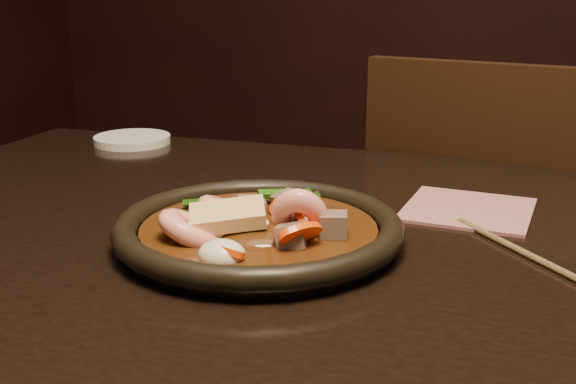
% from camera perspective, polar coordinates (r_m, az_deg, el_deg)
% --- Properties ---
extents(table, '(1.60, 0.90, 0.75)m').
position_cam_1_polar(table, '(0.76, 14.94, -11.18)').
color(table, black).
rests_on(table, floor).
extents(chair, '(0.50, 0.50, 0.90)m').
position_cam_1_polar(chair, '(1.36, 16.00, -7.10)').
color(chair, black).
rests_on(chair, floor).
extents(plate, '(0.30, 0.30, 0.03)m').
position_cam_1_polar(plate, '(0.76, -2.31, -3.05)').
color(plate, black).
rests_on(plate, table).
extents(stirfry, '(0.20, 0.22, 0.07)m').
position_cam_1_polar(stirfry, '(0.75, -2.69, -2.82)').
color(stirfry, '#3B1E0A').
rests_on(stirfry, plate).
extents(saucer_left, '(0.13, 0.13, 0.01)m').
position_cam_1_polar(saucer_left, '(1.25, -12.21, 4.07)').
color(saucer_left, white).
rests_on(saucer_left, table).
extents(chopsticks, '(0.16, 0.19, 0.01)m').
position_cam_1_polar(chopsticks, '(0.77, 18.26, -4.62)').
color(chopsticks, tan).
rests_on(chopsticks, table).
extents(napkin, '(0.16, 0.16, 0.00)m').
position_cam_1_polar(napkin, '(0.89, 14.05, -1.36)').
color(napkin, '#9F6268').
rests_on(napkin, table).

